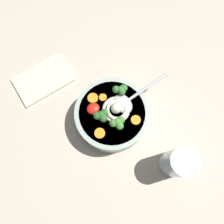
% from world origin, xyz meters
% --- Properties ---
extents(table_slab, '(1.21, 1.21, 0.03)m').
position_xyz_m(table_slab, '(0.00, 0.00, 0.01)').
color(table_slab, '#BCB29E').
rests_on(table_slab, ground).
extents(soup_bowl, '(0.20, 0.20, 0.07)m').
position_xyz_m(soup_bowl, '(-0.01, -0.03, 0.07)').
color(soup_bowl, '#9EB2A3').
rests_on(soup_bowl, table_slab).
extents(noodle_pile, '(0.08, 0.08, 0.03)m').
position_xyz_m(noodle_pile, '(-0.00, -0.04, 0.11)').
color(noodle_pile, silver).
rests_on(noodle_pile, soup_bowl).
extents(soup_spoon, '(0.17, 0.06, 0.02)m').
position_xyz_m(soup_spoon, '(0.04, -0.03, 0.11)').
color(soup_spoon, '#B7B7BC').
rests_on(soup_spoon, soup_bowl).
extents(chili_sauce_dollop, '(0.03, 0.03, 0.02)m').
position_xyz_m(chili_sauce_dollop, '(-0.05, 0.00, 0.11)').
color(chili_sauce_dollop, red).
rests_on(chili_sauce_dollop, soup_bowl).
extents(broccoli_floret_beside_chili, '(0.04, 0.04, 0.03)m').
position_xyz_m(broccoli_floret_beside_chili, '(-0.04, -0.03, 0.12)').
color(broccoli_floret_beside_chili, '#7A9E60').
rests_on(broccoli_floret_beside_chili, soup_bowl).
extents(broccoli_floret_near_spoon, '(0.04, 0.03, 0.03)m').
position_xyz_m(broccoli_floret_near_spoon, '(0.04, 0.00, 0.12)').
color(broccoli_floret_near_spoon, '#7A9E60').
rests_on(broccoli_floret_near_spoon, soup_bowl).
extents(broccoli_floret_center, '(0.04, 0.04, 0.03)m').
position_xyz_m(broccoli_floret_center, '(-0.02, -0.07, 0.12)').
color(broccoli_floret_center, '#7A9E60').
rests_on(broccoli_floret_center, soup_bowl).
extents(carrot_slice_far, '(0.03, 0.03, 0.01)m').
position_xyz_m(carrot_slice_far, '(0.03, -0.09, 0.10)').
color(carrot_slice_far, orange).
rests_on(carrot_slice_far, soup_bowl).
extents(carrot_slice_front, '(0.03, 0.03, 0.01)m').
position_xyz_m(carrot_slice_front, '(-0.07, -0.06, 0.10)').
color(carrot_slice_front, orange).
rests_on(carrot_slice_front, soup_bowl).
extents(carrot_slice_beside_noodles, '(0.03, 0.03, 0.01)m').
position_xyz_m(carrot_slice_beside_noodles, '(-0.03, 0.03, 0.10)').
color(carrot_slice_beside_noodles, orange).
rests_on(carrot_slice_beside_noodles, soup_bowl).
extents(carrot_slice_extra_a, '(0.02, 0.02, 0.00)m').
position_xyz_m(carrot_slice_extra_a, '(-0.01, 0.01, 0.10)').
color(carrot_slice_extra_a, orange).
rests_on(carrot_slice_extra_a, soup_bowl).
extents(drinking_glass, '(0.07, 0.07, 0.12)m').
position_xyz_m(drinking_glass, '(0.05, -0.23, 0.09)').
color(drinking_glass, silver).
rests_on(drinking_glass, table_slab).
extents(folded_napkin, '(0.17, 0.11, 0.01)m').
position_xyz_m(folded_napkin, '(-0.12, 0.19, 0.03)').
color(folded_napkin, beige).
rests_on(folded_napkin, table_slab).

